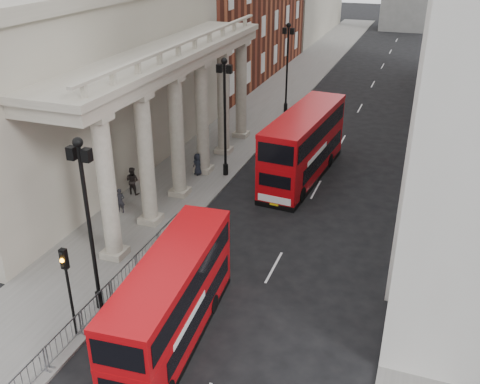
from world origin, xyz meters
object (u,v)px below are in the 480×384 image
at_px(bus_far, 304,144).
at_px(pedestrian_a, 120,201).
at_px(pedestrian_c, 197,164).
at_px(pedestrian_b, 132,181).
at_px(lamp_post_north, 287,62).
at_px(traffic_light, 67,277).
at_px(bus_near, 172,299).
at_px(lamp_post_south, 88,215).
at_px(lamp_post_mid, 225,110).

height_order(bus_far, pedestrian_a, bus_far).
height_order(bus_far, pedestrian_c, bus_far).
xyz_separation_m(pedestrian_b, pedestrian_c, (2.75, 4.33, -0.14)).
relative_size(lamp_post_north, pedestrian_c, 5.24).
xyz_separation_m(traffic_light, pedestrian_a, (-4.11, 10.45, -2.20)).
distance_m(bus_far, pedestrian_b, 12.01).
bearing_deg(bus_near, traffic_light, -166.12).
height_order(traffic_light, pedestrian_b, traffic_light).
relative_size(pedestrian_a, pedestrian_b, 0.84).
bearing_deg(pedestrian_c, pedestrian_b, -92.78).
bearing_deg(bus_far, lamp_post_south, -101.48).
xyz_separation_m(lamp_post_south, traffic_light, (0.10, -2.02, -1.80)).
xyz_separation_m(bus_near, pedestrian_a, (-8.16, 9.12, -1.19)).
relative_size(bus_near, bus_far, 0.84).
xyz_separation_m(lamp_post_south, lamp_post_mid, (0.00, 16.00, 0.00)).
bearing_deg(pedestrian_a, lamp_post_mid, 48.95).
relative_size(lamp_post_mid, pedestrian_c, 5.24).
relative_size(bus_near, pedestrian_c, 5.95).
bearing_deg(lamp_post_mid, bus_near, -76.03).
height_order(lamp_post_south, pedestrian_b, lamp_post_south).
distance_m(pedestrian_b, pedestrian_c, 5.13).
xyz_separation_m(lamp_post_south, pedestrian_b, (-4.65, 11.03, -3.85)).
height_order(bus_near, pedestrian_c, bus_near).
height_order(bus_near, bus_far, bus_far).
bearing_deg(bus_near, lamp_post_south, 166.30).
bearing_deg(traffic_light, lamp_post_north, 90.17).
distance_m(lamp_post_mid, pedestrian_b, 7.82).
distance_m(bus_near, bus_far, 18.47).
distance_m(bus_near, pedestrian_c, 17.19).
relative_size(bus_far, pedestrian_a, 7.16).
bearing_deg(pedestrian_b, pedestrian_c, -116.54).
distance_m(lamp_post_north, pedestrian_b, 21.82).
height_order(lamp_post_mid, pedestrian_b, lamp_post_mid).
relative_size(lamp_post_south, bus_far, 0.74).
distance_m(lamp_post_south, bus_near, 5.06).
bearing_deg(bus_far, traffic_light, -99.62).
relative_size(bus_far, pedestrian_b, 6.00).
xyz_separation_m(traffic_light, pedestrian_b, (-4.75, 13.05, -2.05)).
relative_size(pedestrian_a, pedestrian_c, 0.99).
relative_size(pedestrian_b, pedestrian_c, 1.18).
height_order(lamp_post_north, pedestrian_a, lamp_post_north).
bearing_deg(pedestrian_b, traffic_light, 115.80).
bearing_deg(lamp_post_mid, pedestrian_c, -161.45).
xyz_separation_m(lamp_post_south, bus_far, (5.20, 17.75, -2.41)).
distance_m(pedestrian_a, pedestrian_c, 7.25).
xyz_separation_m(lamp_post_south, lamp_post_north, (0.00, 32.00, 0.00)).
height_order(pedestrian_b, pedestrian_c, pedestrian_b).
height_order(lamp_post_south, lamp_post_north, same).
xyz_separation_m(bus_near, pedestrian_b, (-8.80, 11.71, -1.04)).
distance_m(lamp_post_mid, traffic_light, 18.11).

